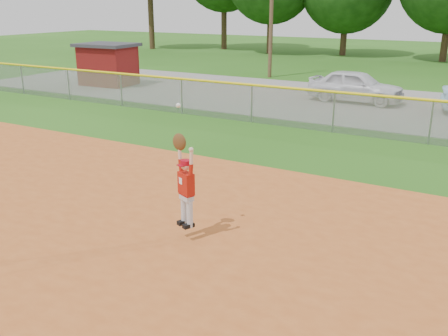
% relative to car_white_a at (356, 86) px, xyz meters
% --- Properties ---
extents(ground, '(120.00, 120.00, 0.00)m').
position_rel_car_white_a_xyz_m(ground, '(0.89, -16.19, -0.79)').
color(ground, '#245613').
rests_on(ground, ground).
extents(clay_infield, '(24.00, 16.00, 0.04)m').
position_rel_car_white_a_xyz_m(clay_infield, '(0.89, -19.19, -0.77)').
color(clay_infield, '#AC511F').
rests_on(clay_infield, ground).
extents(parking_strip, '(44.00, 10.00, 0.03)m').
position_rel_car_white_a_xyz_m(parking_strip, '(0.89, -0.19, -0.77)').
color(parking_strip, slate).
rests_on(parking_strip, ground).
extents(car_white_a, '(4.51, 1.94, 1.52)m').
position_rel_car_white_a_xyz_m(car_white_a, '(0.00, 0.00, 0.00)').
color(car_white_a, silver).
rests_on(car_white_a, parking_strip).
extents(utility_shed, '(3.29, 2.63, 2.37)m').
position_rel_car_white_a_xyz_m(utility_shed, '(-13.85, -1.75, 0.42)').
color(utility_shed, '#5A0E0C').
rests_on(utility_shed, ground).
extents(outfield_fence, '(40.06, 0.10, 1.55)m').
position_rel_car_white_a_xyz_m(outfield_fence, '(0.89, -6.19, 0.09)').
color(outfield_fence, gray).
rests_on(outfield_fence, ground).
extents(power_lines, '(19.40, 0.24, 9.00)m').
position_rel_car_white_a_xyz_m(power_lines, '(1.89, 5.81, 3.89)').
color(power_lines, '#4C3823').
rests_on(power_lines, ground).
extents(ballplayer, '(0.60, 0.41, 2.44)m').
position_rel_car_white_a_xyz_m(ballplayer, '(1.05, -16.17, 0.46)').
color(ballplayer, silver).
rests_on(ballplayer, ground).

